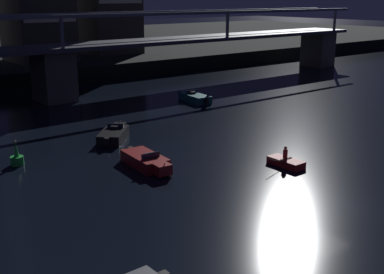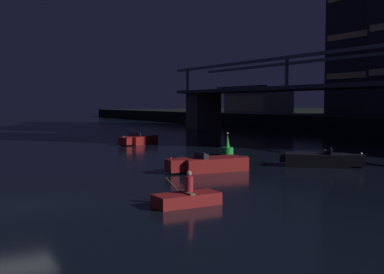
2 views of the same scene
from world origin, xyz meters
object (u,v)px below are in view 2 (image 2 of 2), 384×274
at_px(speedboat_near_right, 139,140).
at_px(dinghy_with_paddler, 187,198).
at_px(speedboat_near_left, 209,164).
at_px(tower_west_low, 377,15).
at_px(waterfront_pavilion, 257,101).
at_px(channel_buoy, 227,149).
at_px(speedboat_mid_left, 321,160).

xyz_separation_m(speedboat_near_right, dinghy_with_paddler, (26.96, -9.73, -0.14)).
height_order(speedboat_near_left, speedboat_near_right, same).
height_order(tower_west_low, speedboat_near_right, tower_west_low).
xyz_separation_m(waterfront_pavilion, channel_buoy, (36.51, -30.98, -3.96)).
bearing_deg(speedboat_near_right, channel_buoy, 8.65).
relative_size(waterfront_pavilion, dinghy_with_paddler, 4.77).
distance_m(channel_buoy, dinghy_with_paddler, 18.49).
height_order(speedboat_mid_left, dinghy_with_paddler, dinghy_with_paddler).
distance_m(waterfront_pavilion, speedboat_near_right, 40.87).
xyz_separation_m(speedboat_near_left, channel_buoy, (-6.75, 5.87, 0.06)).
distance_m(tower_west_low, dinghy_with_paddler, 65.25).
height_order(speedboat_near_left, dinghy_with_paddler, dinghy_with_paddler).
xyz_separation_m(speedboat_near_right, speedboat_mid_left, (21.01, 3.32, 0.00)).
bearing_deg(dinghy_with_paddler, channel_buoy, 140.94).
xyz_separation_m(speedboat_mid_left, dinghy_with_paddler, (5.94, -13.05, -0.14)).
bearing_deg(tower_west_low, dinghy_with_paddler, -56.91).
distance_m(waterfront_pavilion, speedboat_near_left, 56.97).
xyz_separation_m(speedboat_mid_left, channel_buoy, (-8.41, -1.40, 0.06)).
relative_size(tower_west_low, speedboat_mid_left, 6.89).
relative_size(speedboat_mid_left, channel_buoy, 2.54).
xyz_separation_m(tower_west_low, speedboat_near_left, (26.77, -46.96, -17.02)).
bearing_deg(speedboat_mid_left, channel_buoy, -170.52).
bearing_deg(speedboat_mid_left, waterfront_pavilion, 146.64).
bearing_deg(dinghy_with_paddler, speedboat_mid_left, 114.48).
bearing_deg(speedboat_near_right, dinghy_with_paddler, -19.85).
xyz_separation_m(waterfront_pavilion, dinghy_with_paddler, (50.87, -42.63, -4.16)).
bearing_deg(dinghy_with_paddler, tower_west_low, 123.09).
distance_m(tower_west_low, speedboat_near_right, 46.85).
distance_m(speedboat_near_left, speedboat_near_right, 19.75).
bearing_deg(dinghy_with_paddler, waterfront_pavilion, 140.03).
bearing_deg(speedboat_near_left, channel_buoy, 139.01).
height_order(waterfront_pavilion, speedboat_mid_left, waterfront_pavilion).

